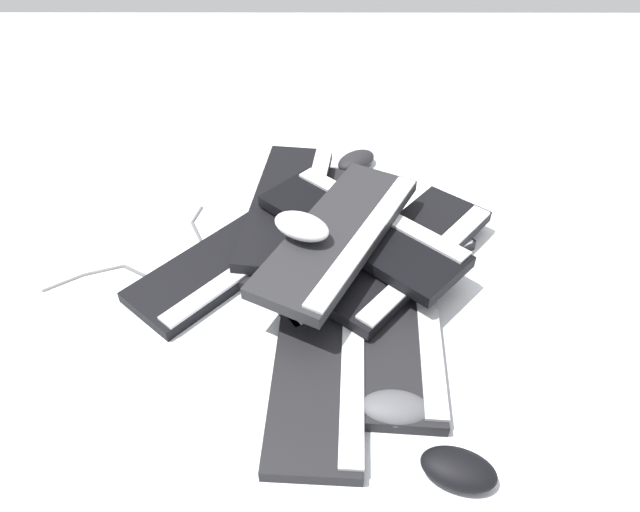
# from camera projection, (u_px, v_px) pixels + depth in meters

# --- Properties ---
(ground_plane) EXTENTS (3.20, 3.20, 0.00)m
(ground_plane) POSITION_uv_depth(u_px,v_px,m) (335.00, 300.00, 1.09)
(ground_plane) COLOR silver
(keyboard_0) EXTENTS (0.40, 0.43, 0.03)m
(keyboard_0) POSITION_uv_depth(u_px,v_px,m) (233.00, 258.00, 1.16)
(keyboard_0) COLOR black
(keyboard_0) RESTS_ON ground
(keyboard_1) EXTENTS (0.17, 0.45, 0.03)m
(keyboard_1) POSITION_uv_depth(u_px,v_px,m) (321.00, 357.00, 0.97)
(keyboard_1) COLOR black
(keyboard_1) RESTS_ON ground
(keyboard_2) EXTENTS (0.18, 0.45, 0.03)m
(keyboard_2) POSITION_uv_depth(u_px,v_px,m) (398.00, 322.00, 1.03)
(keyboard_2) COLOR black
(keyboard_2) RESTS_ON ground
(keyboard_3) EXTENTS (0.45, 0.36, 0.03)m
(keyboard_3) POSITION_uv_depth(u_px,v_px,m) (371.00, 264.00, 1.15)
(keyboard_3) COLOR black
(keyboard_3) RESTS_ON ground
(keyboard_4) EXTENTS (0.28, 0.46, 0.03)m
(keyboard_4) POSITION_uv_depth(u_px,v_px,m) (312.00, 227.00, 1.24)
(keyboard_4) COLOR black
(keyboard_4) RESTS_ON ground
(keyboard_5) EXTENTS (0.40, 0.43, 0.03)m
(keyboard_5) POSITION_uv_depth(u_px,v_px,m) (406.00, 254.00, 1.13)
(keyboard_5) COLOR black
(keyboard_5) RESTS_ON keyboard_3
(keyboard_6) EXTENTS (0.20, 0.46, 0.03)m
(keyboard_6) POSITION_uv_depth(u_px,v_px,m) (289.00, 204.00, 1.25)
(keyboard_6) COLOR black
(keyboard_6) RESTS_ON keyboard_4
(keyboard_7) EXTENTS (0.42, 0.41, 0.03)m
(keyboard_7) POSITION_uv_depth(u_px,v_px,m) (361.00, 229.00, 1.14)
(keyboard_7) COLOR black
(keyboard_7) RESTS_ON keyboard_5
(keyboard_8) EXTENTS (0.34, 0.46, 0.03)m
(keyboard_8) POSITION_uv_depth(u_px,v_px,m) (340.00, 234.00, 1.08)
(keyboard_8) COLOR #232326
(keyboard_8) RESTS_ON keyboard_7
(mouse_0) EXTENTS (0.13, 0.11, 0.04)m
(mouse_0) POSITION_uv_depth(u_px,v_px,m) (302.00, 226.00, 1.04)
(mouse_0) COLOR silver
(mouse_0) RESTS_ON keyboard_8
(mouse_1) EXTENTS (0.11, 0.07, 0.04)m
(mouse_1) POSITION_uv_depth(u_px,v_px,m) (395.00, 408.00, 0.89)
(mouse_1) COLOR #4C4C51
(mouse_1) RESTS_ON ground
(mouse_2) EXTENTS (0.13, 0.12, 0.04)m
(mouse_2) POSITION_uv_depth(u_px,v_px,m) (356.00, 161.00, 1.43)
(mouse_2) COLOR black
(mouse_2) RESTS_ON ground
(mouse_3) EXTENTS (0.12, 0.10, 0.04)m
(mouse_3) POSITION_uv_depth(u_px,v_px,m) (458.00, 469.00, 0.82)
(mouse_3) COLOR black
(mouse_3) RESTS_ON ground
(cable_0) EXTENTS (0.31, 0.28, 0.01)m
(cable_0) POSITION_uv_depth(u_px,v_px,m) (153.00, 256.00, 1.18)
(cable_0) COLOR #59595B
(cable_0) RESTS_ON ground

